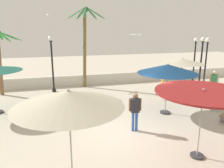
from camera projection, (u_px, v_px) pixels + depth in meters
name	position (u px, v px, depth m)	size (l,w,h in m)	color
ground_plane	(130.00, 131.00, 9.83)	(56.00, 56.00, 0.00)	beige
boundary_wall	(93.00, 79.00, 17.95)	(25.20, 0.30, 0.82)	silver
patio_umbrella_0	(203.00, 94.00, 7.33)	(3.16, 3.16, 2.50)	#333338
patio_umbrella_1	(69.00, 99.00, 6.18)	(3.13, 3.13, 2.79)	#333338
patio_umbrella_4	(168.00, 69.00, 11.35)	(3.10, 3.10, 2.67)	#333338
patio_umbrella_5	(182.00, 61.00, 14.59)	(2.80, 2.80, 2.53)	#333338
palm_tree_0	(85.00, 36.00, 16.37)	(2.82, 2.80, 5.91)	brown
lamp_post_0	(201.00, 59.00, 15.95)	(0.34, 0.34, 3.81)	black
lamp_post_1	(195.00, 57.00, 18.21)	(0.33, 0.33, 3.66)	black
lamp_post_2	(206.00, 56.00, 17.32)	(0.37, 0.37, 3.71)	black
lamp_post_3	(52.00, 59.00, 15.38)	(0.35, 0.35, 3.90)	black
lounge_chair_1	(220.00, 100.00, 12.78)	(1.85, 1.55, 0.84)	#B7B7BC
guest_0	(135.00, 108.00, 9.64)	(0.56, 0.27, 1.73)	#3359B2
guest_1	(214.00, 80.00, 14.85)	(0.42, 0.43, 1.69)	silver
guest_2	(163.00, 74.00, 17.34)	(0.25, 0.56, 1.55)	gold
seagull_0	(47.00, 15.00, 17.05)	(0.97, 0.67, 0.14)	white
seagull_1	(137.00, 35.00, 12.28)	(0.43, 1.25, 0.14)	white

